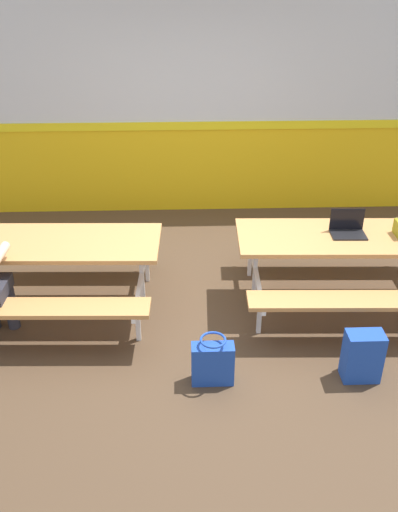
# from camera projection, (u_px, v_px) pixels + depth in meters

# --- Properties ---
(ground_plane) EXTENTS (10.00, 10.00, 0.02)m
(ground_plane) POSITION_uv_depth(u_px,v_px,m) (200.00, 316.00, 5.29)
(ground_plane) COLOR #4C3826
(accent_backdrop) EXTENTS (8.00, 0.14, 2.60)m
(accent_backdrop) POSITION_uv_depth(u_px,v_px,m) (192.00, 117.00, 6.90)
(accent_backdrop) COLOR yellow
(accent_backdrop) RESTS_ON ground
(picnic_table_left) EXTENTS (2.08, 1.61, 0.74)m
(picnic_table_left) POSITION_uv_depth(u_px,v_px,m) (50.00, 256.00, 5.12)
(picnic_table_left) COLOR tan
(picnic_table_left) RESTS_ON ground
(picnic_table_right) EXTENTS (2.08, 1.61, 0.74)m
(picnic_table_right) POSITION_uv_depth(u_px,v_px,m) (345.00, 251.00, 5.22)
(picnic_table_right) COLOR tan
(picnic_table_right) RESTS_ON ground
(laptop_dark) EXTENTS (0.33, 0.23, 0.22)m
(laptop_dark) POSITION_uv_depth(u_px,v_px,m) (348.00, 229.00, 5.15)
(laptop_dark) COLOR black
(laptop_dark) RESTS_ON picnic_table_right
(backpack_dark) EXTENTS (0.30, 0.22, 0.44)m
(backpack_dark) POSITION_uv_depth(u_px,v_px,m) (362.00, 356.00, 4.42)
(backpack_dark) COLOR #1E47B2
(backpack_dark) RESTS_ON ground
(tote_bag_bright) EXTENTS (0.34, 0.21, 0.43)m
(tote_bag_bright) POSITION_uv_depth(u_px,v_px,m) (213.00, 363.00, 4.39)
(tote_bag_bright) COLOR #1E47B2
(tote_bag_bright) RESTS_ON ground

